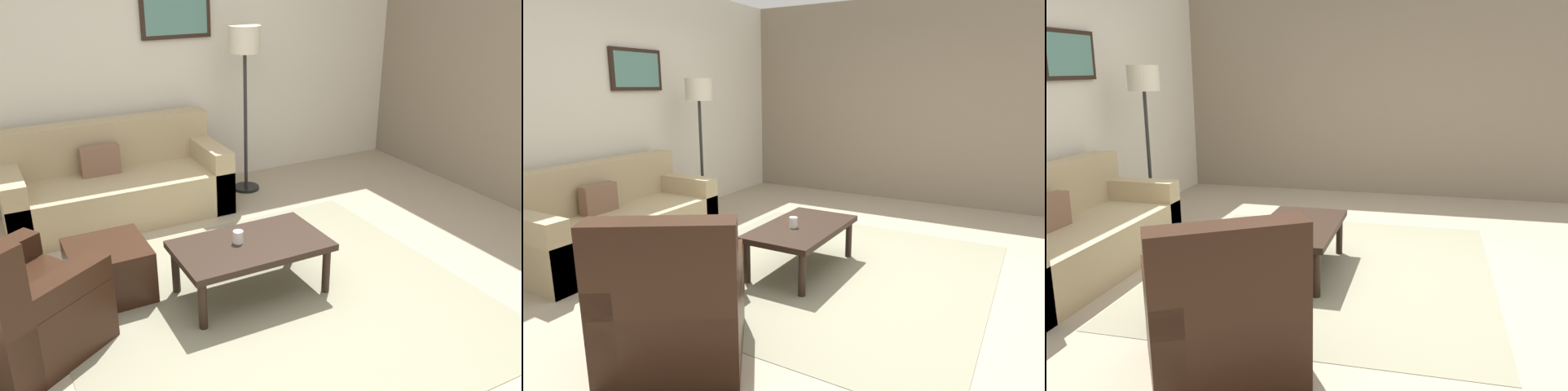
{
  "view_description": "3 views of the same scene",
  "coord_description": "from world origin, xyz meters",
  "views": [
    {
      "loc": [
        -1.72,
        -3.04,
        2.3
      ],
      "look_at": [
        0.01,
        0.23,
        0.76
      ],
      "focal_mm": 39.1,
      "sensor_mm": 36.0,
      "label": 1
    },
    {
      "loc": [
        -3.5,
        -1.56,
        1.62
      ],
      "look_at": [
        -0.08,
        0.39,
        0.67
      ],
      "focal_mm": 31.2,
      "sensor_mm": 36.0,
      "label": 2
    },
    {
      "loc": [
        -4.17,
        -0.83,
        1.68
      ],
      "look_at": [
        0.08,
        0.18,
        0.62
      ],
      "focal_mm": 36.36,
      "sensor_mm": 36.0,
      "label": 3
    }
  ],
  "objects": [
    {
      "name": "lamp_standing",
      "position": [
        0.81,
        2.08,
        1.41
      ],
      "size": [
        0.32,
        0.32,
        1.71
      ],
      "color": "black",
      "rests_on": "ground_plane"
    },
    {
      "name": "area_rug",
      "position": [
        0.0,
        0.0,
        0.0
      ],
      "size": [
        2.91,
        2.74,
        0.01
      ],
      "primitive_type": "cube",
      "color": "gray",
      "rests_on": "ground_plane"
    },
    {
      "name": "cup",
      "position": [
        -0.16,
        0.26,
        0.46
      ],
      "size": [
        0.07,
        0.07,
        0.09
      ],
      "primitive_type": "cylinder",
      "color": "white",
      "rests_on": "coffee_table"
    },
    {
      "name": "ottoman",
      "position": [
        -1.01,
        0.67,
        0.2
      ],
      "size": [
        0.56,
        0.56,
        0.4
      ],
      "primitive_type": "cube",
      "color": "black",
      "rests_on": "ground_plane"
    },
    {
      "name": "coffee_table",
      "position": [
        -0.08,
        0.22,
        0.36
      ],
      "size": [
        1.1,
        0.64,
        0.41
      ],
      "color": "black",
      "rests_on": "ground_plane"
    },
    {
      "name": "stone_feature_panel",
      "position": [
        3.0,
        0.0,
        1.4
      ],
      "size": [
        0.12,
        5.2,
        2.8
      ],
      "primitive_type": "cube",
      "color": "gray",
      "rests_on": "ground_plane"
    },
    {
      "name": "ground_plane",
      "position": [
        0.0,
        0.0,
        0.0
      ],
      "size": [
        8.0,
        8.0,
        0.0
      ],
      "primitive_type": "plane",
      "color": "tan"
    },
    {
      "name": "framed_artwork",
      "position": [
        0.27,
        2.51,
        1.8
      ],
      "size": [
        0.72,
        0.04,
        0.46
      ],
      "color": "black"
    },
    {
      "name": "couch_main",
      "position": [
        -0.58,
        2.1,
        0.3
      ],
      "size": [
        2.04,
        0.9,
        0.88
      ],
      "color": "tan",
      "rests_on": "ground_plane"
    },
    {
      "name": "rear_partition",
      "position": [
        0.0,
        2.6,
        1.4
      ],
      "size": [
        6.0,
        0.12,
        2.8
      ],
      "primitive_type": "cube",
      "color": "silver",
      "rests_on": "ground_plane"
    },
    {
      "name": "armchair_leather",
      "position": [
        -1.7,
        0.22,
        0.31
      ],
      "size": [
        1.11,
        1.11,
        0.95
      ],
      "color": "black",
      "rests_on": "ground_plane"
    }
  ]
}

